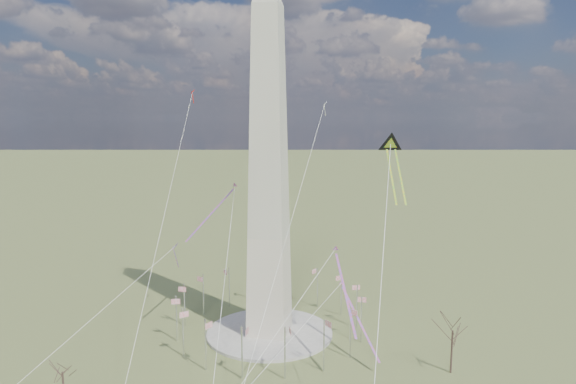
# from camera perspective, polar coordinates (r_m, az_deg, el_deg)

# --- Properties ---
(ground) EXTENTS (2000.00, 2000.00, 0.00)m
(ground) POSITION_cam_1_polar(r_m,az_deg,el_deg) (152.74, -2.06, -15.47)
(ground) COLOR #566331
(ground) RESTS_ON ground
(plaza) EXTENTS (36.00, 36.00, 0.80)m
(plaza) POSITION_cam_1_polar(r_m,az_deg,el_deg) (152.58, -2.06, -15.33)
(plaza) COLOR #B4ADA4
(plaza) RESTS_ON ground
(washington_monument) EXTENTS (15.56, 15.56, 100.00)m
(washington_monument) POSITION_cam_1_polar(r_m,az_deg,el_deg) (140.52, -2.16, 2.74)
(washington_monument) COLOR beige
(washington_monument) RESTS_ON plaza
(flagpole_ring) EXTENTS (54.40, 54.40, 13.00)m
(flagpole_ring) POSITION_cam_1_polar(r_m,az_deg,el_deg) (149.97, -2.07, -12.93)
(flagpole_ring) COLOR silver
(flagpole_ring) RESTS_ON ground
(tree_near) EXTENTS (9.21, 9.21, 16.12)m
(tree_near) POSITION_cam_1_polar(r_m,az_deg,el_deg) (133.36, 17.84, -14.15)
(tree_near) COLOR #4E362F
(tree_near) RESTS_ON ground
(tree_far) EXTENTS (6.14, 6.14, 10.74)m
(tree_far) POSITION_cam_1_polar(r_m,az_deg,el_deg) (126.52, -23.79, -17.63)
(tree_far) COLOR #4E362F
(tree_far) RESTS_ON ground
(kite_delta_black) EXTENTS (8.37, 20.24, 16.52)m
(kite_delta_black) POSITION_cam_1_polar(r_m,az_deg,el_deg) (137.58, 11.39, 4.84)
(kite_delta_black) COLOR black
(kite_delta_black) RESTS_ON ground
(kite_diamond_purple) EXTENTS (1.71, 2.70, 8.22)m
(kite_diamond_purple) POSITION_cam_1_polar(r_m,az_deg,el_deg) (166.53, -12.41, -6.23)
(kite_diamond_purple) COLOR #3C1665
(kite_diamond_purple) RESTS_ON ground
(kite_streamer_left) EXTENTS (9.15, 22.78, 16.26)m
(kite_streamer_left) POSITION_cam_1_polar(r_m,az_deg,el_deg) (132.75, 6.00, -9.39)
(kite_streamer_left) COLOR #FF3C28
(kite_streamer_left) RESTS_ON ground
(kite_streamer_mid) EXTENTS (9.18, 19.22, 14.01)m
(kite_streamer_mid) POSITION_cam_1_polar(r_m,az_deg,el_deg) (146.00, -7.73, -1.42)
(kite_streamer_mid) COLOR #FF3C28
(kite_streamer_mid) RESTS_ON ground
(kite_streamer_right) EXTENTS (12.73, 18.54, 14.64)m
(kite_streamer_right) POSITION_cam_1_polar(r_m,az_deg,el_deg) (139.62, 7.34, -12.81)
(kite_streamer_right) COLOR #FF3C28
(kite_streamer_right) RESTS_ON ground
(kite_small_red) EXTENTS (1.88, 1.66, 5.01)m
(kite_small_red) POSITION_cam_1_polar(r_m,az_deg,el_deg) (188.69, -10.54, 10.78)
(kite_small_red) COLOR red
(kite_small_red) RESTS_ON ground
(kite_small_white) EXTENTS (1.38, 1.95, 4.90)m
(kite_small_white) POSITION_cam_1_polar(r_m,az_deg,el_deg) (177.17, 4.11, 9.59)
(kite_small_white) COLOR silver
(kite_small_white) RESTS_ON ground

